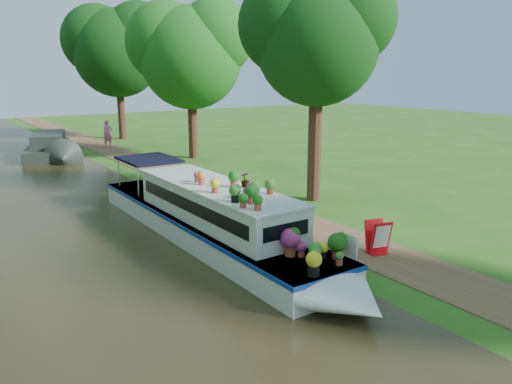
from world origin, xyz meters
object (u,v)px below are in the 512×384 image
object	(u,v)px
plant_boat	(217,218)
pedestrian_pink	(108,134)
second_boat	(49,147)
sandwich_board	(378,239)

from	to	relation	value
plant_boat	pedestrian_pink	world-z (taller)	plant_boat
second_boat	pedestrian_pink	bearing A→B (deg)	40.30
plant_boat	pedestrian_pink	size ratio (longest dim) A/B	7.31
plant_boat	sandwich_board	world-z (taller)	plant_boat
second_boat	sandwich_board	distance (m)	23.54
pedestrian_pink	second_boat	bearing A→B (deg)	-165.37
pedestrian_pink	plant_boat	bearing A→B (deg)	-108.40
plant_boat	second_boat	size ratio (longest dim) A/B	1.66
plant_boat	sandwich_board	distance (m)	4.86
sandwich_board	pedestrian_pink	distance (m)	25.05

